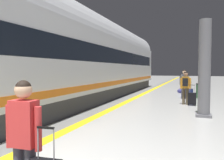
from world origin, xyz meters
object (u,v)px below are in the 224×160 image
high_speed_train (59,53)px  suitcase_far (190,94)px  passenger_mid (185,80)px  waste_bin (200,91)px  suitcase_near (192,99)px  duffel_bag_mid (180,91)px  platform_pillar (204,70)px  traveller_foreground (24,135)px  passenger_far (184,82)px  passenger_near (186,85)px

high_speed_train → suitcase_far: 7.83m
passenger_mid → waste_bin: 2.97m
suitcase_near → waste_bin: suitcase_near is taller
high_speed_train → passenger_mid: 10.22m
duffel_bag_mid → platform_pillar: bearing=-80.8°
passenger_mid → suitcase_far: bearing=-83.5°
traveller_foreground → duffel_bag_mid: (0.96, 14.94, -0.80)m
suitcase_near → high_speed_train: bearing=-151.9°
platform_pillar → waste_bin: size_ratio=3.96×
high_speed_train → suitcase_near: size_ratio=29.47×
suitcase_near → suitcase_far: suitcase_far is taller
passenger_mid → waste_bin: (0.97, -2.77, -0.49)m
traveller_foreground → duffel_bag_mid: bearing=86.3°
high_speed_train → waste_bin: size_ratio=32.97×
duffel_bag_mid → passenger_far: (0.41, -3.21, 0.85)m
passenger_mid → passenger_far: size_ratio=0.92×
suitcase_near → suitcase_far: (-0.17, 2.28, 0.00)m
traveller_foreground → passenger_mid: 15.12m
passenger_near → passenger_far: bearing=94.2°
passenger_far → suitcase_far: bearing=-29.7°
passenger_near → suitcase_far: passenger_near is taller
passenger_far → suitcase_near: bearing=-78.8°
duffel_bag_mid → platform_pillar: (1.33, -8.19, 1.57)m
suitcase_near → waste_bin: bearing=82.5°
waste_bin → passenger_far: bearing=-147.2°
high_speed_train → platform_pillar: bearing=4.3°
traveller_foreground → suitcase_far: (1.69, 11.54, -0.60)m
suitcase_far → platform_pillar: 5.03m
passenger_far → platform_pillar: 5.12m
suitcase_near → passenger_mid: 5.87m
traveller_foreground → waste_bin: 12.52m
passenger_far → passenger_mid: bearing=91.4°
passenger_mid → passenger_far: 3.34m
suitcase_near → passenger_mid: passenger_mid is taller
traveller_foreground → platform_pillar: bearing=71.2°
passenger_near → suitcase_near: 0.74m
high_speed_train → suitcase_near: bearing=28.1°
passenger_near → duffel_bag_mid: size_ratio=3.76×
suitcase_near → passenger_mid: bearing=95.6°
suitcase_far → platform_pillar: size_ratio=0.28×
traveller_foreground → suitcase_far: 11.68m
traveller_foreground → suitcase_near: (1.86, 9.26, -0.61)m
suitcase_far → platform_pillar: bearing=-82.8°
passenger_near → passenger_far: 2.28m
suitcase_near → passenger_far: bearing=101.2°
high_speed_train → waste_bin: (5.97, 6.01, -2.04)m
passenger_near → platform_pillar: platform_pillar is taller
duffel_bag_mid → passenger_far: 3.35m
traveller_foreground → platform_pillar: 7.17m
passenger_mid → waste_bin: size_ratio=1.76×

